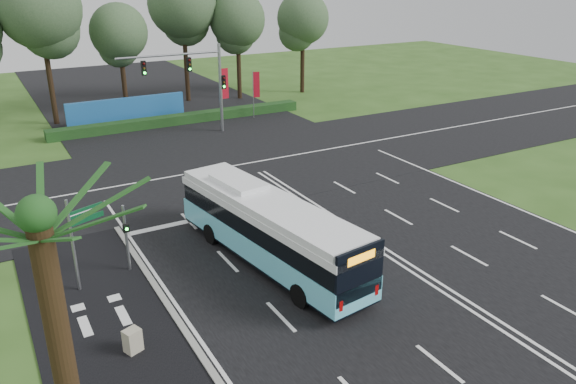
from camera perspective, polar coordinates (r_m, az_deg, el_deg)
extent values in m
plane|color=#2E4E1A|center=(28.60, 6.05, -3.96)|extent=(120.00, 120.00, 0.00)
cube|color=black|center=(28.60, 6.05, -3.92)|extent=(20.00, 120.00, 0.04)
cube|color=black|center=(38.23, -4.37, 2.85)|extent=(120.00, 14.00, 0.05)
cube|color=black|center=(21.82, -17.55, -13.74)|extent=(5.00, 18.00, 0.06)
cube|color=gray|center=(22.24, -11.42, -12.25)|extent=(0.25, 18.00, 0.12)
cube|color=#62CCE3|center=(25.07, -1.94, -5.11)|extent=(3.93, 11.72, 1.05)
cube|color=black|center=(25.29, -1.93, -6.07)|extent=(3.90, 11.66, 0.29)
cube|color=black|center=(24.65, -1.97, -3.12)|extent=(3.81, 11.54, 0.91)
cube|color=white|center=(24.41, -1.99, -1.89)|extent=(3.93, 11.72, 0.34)
cube|color=white|center=(24.28, -2.00, -1.16)|extent=(3.82, 11.26, 0.34)
cube|color=white|center=(26.03, -5.06, 1.05)|extent=(1.91, 3.06, 0.24)
cube|color=black|center=(20.75, 7.28, -8.22)|extent=(2.32, 0.43, 2.11)
cube|color=orange|center=(20.40, 7.45, -6.62)|extent=(1.34, 0.24, 0.34)
cylinder|color=black|center=(27.26, -7.84, -4.24)|extent=(0.40, 1.02, 1.00)
cylinder|color=black|center=(28.29, -3.92, -3.07)|extent=(0.40, 1.02, 1.00)
cylinder|color=black|center=(22.20, 1.24, -10.48)|extent=(0.40, 1.02, 1.00)
cylinder|color=black|center=(23.46, 5.57, -8.68)|extent=(0.40, 1.02, 1.00)
cylinder|color=gray|center=(25.14, -16.09, -4.58)|extent=(0.12, 0.12, 3.11)
cube|color=black|center=(24.74, -16.12, -3.55)|extent=(0.27, 0.19, 0.36)
sphere|color=#19F233|center=(24.65, -16.06, -3.64)|extent=(0.12, 0.12, 0.12)
cylinder|color=gray|center=(24.05, -20.98, -5.21)|extent=(0.12, 0.12, 4.04)
cube|color=#0B3F20|center=(23.86, -19.86, -1.79)|extent=(1.43, 0.62, 0.30)
cube|color=#0B3F20|center=(23.99, -19.75, -2.57)|extent=(1.43, 0.62, 0.22)
cube|color=white|center=(23.83, -19.84, -1.82)|extent=(1.32, 0.53, 0.04)
cube|color=#ACA38A|center=(20.60, -15.50, -14.40)|extent=(0.67, 0.62, 0.91)
cylinder|color=gray|center=(48.38, -6.72, 9.67)|extent=(0.07, 0.07, 4.76)
cube|color=maroon|center=(48.37, -6.42, 10.89)|extent=(0.63, 0.14, 2.54)
cylinder|color=gray|center=(50.04, -3.54, 9.82)|extent=(0.06, 0.06, 4.16)
cube|color=maroon|center=(49.93, -3.22, 10.83)|extent=(0.55, 0.17, 2.22)
cylinder|color=#382614|center=(15.52, -22.12, -14.30)|extent=(0.60, 0.60, 7.20)
sphere|color=#1F4F1C|center=(13.83, -24.20, -2.03)|extent=(0.90, 0.90, 0.90)
cylinder|color=gray|center=(45.65, -6.86, 10.38)|extent=(0.24, 0.24, 7.00)
cylinder|color=gray|center=(43.80, -11.98, 13.45)|extent=(8.00, 0.16, 0.16)
cube|color=black|center=(44.40, -10.02, 12.65)|extent=(0.32, 0.28, 1.05)
cube|color=black|center=(43.36, -14.45, 12.09)|extent=(0.32, 0.28, 1.05)
cube|color=black|center=(45.65, -6.59, 11.03)|extent=(0.32, 0.28, 1.05)
cube|color=#133513|center=(49.29, -10.70, 7.30)|extent=(22.00, 1.20, 0.80)
cube|color=#1D5CA2|center=(50.40, -16.04, 7.97)|extent=(10.00, 0.30, 2.20)
cylinder|color=black|center=(51.47, -23.14, 11.27)|extent=(0.44, 0.44, 9.05)
sphere|color=#334E2E|center=(50.95, -23.99, 16.77)|extent=(6.67, 6.67, 6.67)
cylinder|color=black|center=(53.95, -16.39, 11.32)|extent=(0.44, 0.44, 6.84)
sphere|color=#334E2E|center=(53.46, -16.83, 15.30)|extent=(5.04, 5.04, 5.04)
cylinder|color=black|center=(57.41, -10.36, 13.43)|extent=(0.44, 0.44, 8.85)
sphere|color=#334E2E|center=(56.94, -10.70, 18.30)|extent=(6.52, 6.52, 6.52)
cylinder|color=black|center=(57.90, -5.03, 13.04)|extent=(0.44, 0.44, 7.42)
sphere|color=#334E2E|center=(57.44, -5.17, 17.08)|extent=(5.47, 5.47, 5.47)
cylinder|color=black|center=(60.89, 1.48, 13.46)|extent=(0.44, 0.44, 7.28)
sphere|color=#334E2E|center=(60.45, 1.52, 17.24)|extent=(5.36, 5.36, 5.36)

